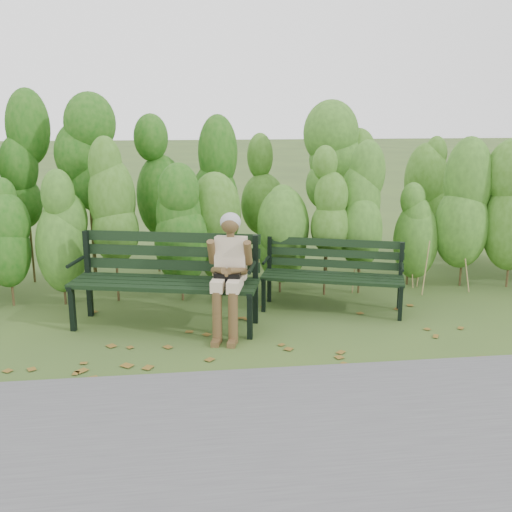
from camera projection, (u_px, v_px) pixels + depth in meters
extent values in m
plane|color=#324820|center=(260.00, 332.00, 6.38)|extent=(80.00, 80.00, 0.00)
cube|color=#474749|center=(301.00, 443.00, 4.26)|extent=(60.00, 2.50, 0.01)
cylinder|color=#47381E|center=(20.00, 272.00, 7.21)|extent=(0.03, 0.03, 0.80)
ellipsoid|color=#356118|center=(15.00, 220.00, 7.05)|extent=(0.64, 0.64, 1.44)
cylinder|color=#47381E|center=(72.00, 271.00, 7.28)|extent=(0.03, 0.03, 0.80)
ellipsoid|color=#356118|center=(68.00, 219.00, 7.13)|extent=(0.64, 0.64, 1.44)
cylinder|color=#47381E|center=(123.00, 269.00, 7.35)|extent=(0.03, 0.03, 0.80)
ellipsoid|color=#356118|center=(120.00, 218.00, 7.20)|extent=(0.64, 0.64, 1.44)
cylinder|color=#47381E|center=(173.00, 267.00, 7.43)|extent=(0.03, 0.03, 0.80)
ellipsoid|color=#356118|center=(171.00, 217.00, 7.27)|extent=(0.64, 0.64, 1.44)
cylinder|color=#47381E|center=(222.00, 266.00, 7.50)|extent=(0.03, 0.03, 0.80)
ellipsoid|color=#356118|center=(222.00, 215.00, 7.35)|extent=(0.64, 0.64, 1.44)
cylinder|color=#47381E|center=(271.00, 264.00, 7.58)|extent=(0.03, 0.03, 0.80)
ellipsoid|color=#356118|center=(271.00, 214.00, 7.42)|extent=(0.64, 0.64, 1.44)
cylinder|color=#47381E|center=(318.00, 263.00, 7.65)|extent=(0.03, 0.03, 0.80)
ellipsoid|color=#356118|center=(319.00, 213.00, 7.50)|extent=(0.64, 0.64, 1.44)
cylinder|color=#47381E|center=(364.00, 261.00, 7.73)|extent=(0.03, 0.03, 0.80)
ellipsoid|color=#356118|center=(366.00, 212.00, 7.57)|extent=(0.64, 0.64, 1.44)
cylinder|color=#47381E|center=(410.00, 260.00, 7.80)|extent=(0.03, 0.03, 0.80)
ellipsoid|color=#356118|center=(413.00, 211.00, 7.65)|extent=(0.64, 0.64, 1.44)
cylinder|color=#47381E|center=(454.00, 258.00, 7.87)|extent=(0.03, 0.03, 0.80)
ellipsoid|color=#356118|center=(458.00, 210.00, 7.72)|extent=(0.64, 0.64, 1.44)
cylinder|color=#47381E|center=(498.00, 257.00, 7.95)|extent=(0.03, 0.03, 0.80)
ellipsoid|color=#356118|center=(503.00, 209.00, 7.79)|extent=(0.64, 0.64, 1.44)
cylinder|color=#47381E|center=(42.00, 242.00, 8.14)|extent=(0.04, 0.04, 1.10)
ellipsoid|color=#174F11|center=(37.00, 177.00, 7.93)|extent=(0.70, 0.70, 1.98)
cylinder|color=#47381E|center=(100.00, 241.00, 8.23)|extent=(0.04, 0.04, 1.10)
ellipsoid|color=#174F11|center=(96.00, 176.00, 8.02)|extent=(0.70, 0.70, 1.98)
cylinder|color=#47381E|center=(157.00, 239.00, 8.33)|extent=(0.04, 0.04, 1.10)
ellipsoid|color=#174F11|center=(154.00, 176.00, 8.12)|extent=(0.70, 0.70, 1.98)
cylinder|color=#47381E|center=(212.00, 238.00, 8.42)|extent=(0.04, 0.04, 1.10)
ellipsoid|color=#174F11|center=(211.00, 175.00, 8.21)|extent=(0.70, 0.70, 1.98)
cylinder|color=#47381E|center=(266.00, 236.00, 8.51)|extent=(0.04, 0.04, 1.10)
ellipsoid|color=#174F11|center=(266.00, 174.00, 8.30)|extent=(0.70, 0.70, 1.98)
cylinder|color=#47381E|center=(318.00, 235.00, 8.61)|extent=(0.04, 0.04, 1.10)
ellipsoid|color=#174F11|center=(320.00, 173.00, 8.39)|extent=(0.70, 0.70, 1.98)
cylinder|color=#47381E|center=(370.00, 233.00, 8.70)|extent=(0.04, 0.04, 1.10)
ellipsoid|color=#174F11|center=(373.00, 173.00, 8.49)|extent=(0.70, 0.70, 1.98)
cylinder|color=#47381E|center=(421.00, 232.00, 8.79)|extent=(0.04, 0.04, 1.10)
ellipsoid|color=#174F11|center=(425.00, 172.00, 8.58)|extent=(0.70, 0.70, 1.98)
cylinder|color=#47381E|center=(470.00, 231.00, 8.89)|extent=(0.04, 0.04, 1.10)
ellipsoid|color=#174F11|center=(475.00, 171.00, 8.67)|extent=(0.70, 0.70, 1.98)
cube|color=brown|center=(209.00, 328.00, 6.50)|extent=(0.11, 0.11, 0.01)
cube|color=brown|center=(445.00, 340.00, 6.14)|extent=(0.09, 0.10, 0.01)
cube|color=brown|center=(476.00, 298.00, 7.52)|extent=(0.11, 0.10, 0.01)
cube|color=brown|center=(329.00, 364.00, 5.57)|extent=(0.11, 0.10, 0.01)
cube|color=brown|center=(330.00, 322.00, 6.66)|extent=(0.11, 0.10, 0.01)
cube|color=brown|center=(93.00, 334.00, 6.32)|extent=(0.11, 0.10, 0.01)
cube|color=brown|center=(156.00, 320.00, 6.74)|extent=(0.11, 0.11, 0.01)
cube|color=brown|center=(409.00, 332.00, 6.38)|extent=(0.10, 0.08, 0.01)
cube|color=brown|center=(326.00, 321.00, 6.71)|extent=(0.09, 0.10, 0.01)
cube|color=brown|center=(132.00, 355.00, 5.79)|extent=(0.09, 0.10, 0.01)
cube|color=brown|center=(100.00, 345.00, 6.03)|extent=(0.10, 0.11, 0.01)
cube|color=brown|center=(238.00, 363.00, 5.60)|extent=(0.11, 0.11, 0.01)
cube|color=brown|center=(337.00, 332.00, 6.38)|extent=(0.10, 0.08, 0.01)
cube|color=brown|center=(315.00, 312.00, 7.00)|extent=(0.11, 0.11, 0.01)
cube|color=brown|center=(407.00, 314.00, 6.93)|extent=(0.10, 0.11, 0.01)
cube|color=brown|center=(509.00, 322.00, 6.69)|extent=(0.11, 0.09, 0.01)
cube|color=brown|center=(264.00, 307.00, 7.19)|extent=(0.11, 0.11, 0.01)
cube|color=brown|center=(66.00, 312.00, 6.99)|extent=(0.10, 0.11, 0.01)
cube|color=brown|center=(258.00, 362.00, 5.63)|extent=(0.11, 0.11, 0.01)
cube|color=brown|center=(180.00, 362.00, 5.62)|extent=(0.11, 0.11, 0.01)
cube|color=brown|center=(232.00, 354.00, 5.81)|extent=(0.09, 0.10, 0.01)
cube|color=brown|center=(302.00, 331.00, 6.40)|extent=(0.09, 0.10, 0.01)
cube|color=brown|center=(4.00, 390.00, 5.07)|extent=(0.10, 0.11, 0.01)
cube|color=brown|center=(503.00, 352.00, 5.86)|extent=(0.11, 0.11, 0.01)
cube|color=brown|center=(106.00, 350.00, 5.89)|extent=(0.11, 0.11, 0.01)
cube|color=brown|center=(206.00, 337.00, 6.23)|extent=(0.08, 0.10, 0.01)
cube|color=brown|center=(506.00, 324.00, 6.61)|extent=(0.11, 0.10, 0.01)
cube|color=brown|center=(497.00, 367.00, 5.52)|extent=(0.11, 0.11, 0.01)
cube|color=brown|center=(344.00, 356.00, 5.76)|extent=(0.08, 0.10, 0.01)
cube|color=brown|center=(118.00, 353.00, 5.84)|extent=(0.10, 0.08, 0.01)
cube|color=brown|center=(264.00, 344.00, 6.04)|extent=(0.11, 0.10, 0.01)
cube|color=brown|center=(154.00, 332.00, 6.38)|extent=(0.11, 0.11, 0.01)
cube|color=brown|center=(5.00, 318.00, 6.81)|extent=(0.11, 0.11, 0.01)
cube|color=brown|center=(210.00, 309.00, 7.09)|extent=(0.11, 0.11, 0.01)
cube|color=brown|center=(35.00, 351.00, 5.87)|extent=(0.09, 0.10, 0.01)
cube|color=black|center=(159.00, 289.00, 6.20)|extent=(1.97, 0.61, 0.04)
cube|color=black|center=(163.00, 285.00, 6.34)|extent=(1.97, 0.61, 0.04)
cube|color=black|center=(166.00, 281.00, 6.47)|extent=(1.97, 0.61, 0.04)
cube|color=black|center=(169.00, 278.00, 6.60)|extent=(1.97, 0.61, 0.04)
cube|color=black|center=(171.00, 265.00, 6.67)|extent=(1.95, 0.55, 0.12)
cube|color=black|center=(171.00, 251.00, 6.65)|extent=(1.95, 0.55, 0.12)
cube|color=black|center=(171.00, 237.00, 6.63)|extent=(1.95, 0.55, 0.12)
cube|color=black|center=(72.00, 309.00, 6.36)|extent=(0.07, 0.07, 0.50)
cube|color=black|center=(88.00, 274.00, 6.76)|extent=(0.07, 0.07, 1.00)
cube|color=black|center=(79.00, 282.00, 6.52)|extent=(0.19, 0.55, 0.04)
cylinder|color=black|center=(75.00, 262.00, 6.41)|extent=(0.14, 0.41, 0.04)
cube|color=black|center=(250.00, 316.00, 6.14)|extent=(0.07, 0.07, 0.50)
cube|color=black|center=(256.00, 280.00, 6.54)|extent=(0.07, 0.07, 1.00)
cube|color=black|center=(253.00, 288.00, 6.30)|extent=(0.19, 0.55, 0.04)
cylinder|color=black|center=(252.00, 267.00, 6.18)|extent=(0.14, 0.41, 0.04)
cube|color=black|center=(331.00, 282.00, 6.79)|extent=(1.58, 0.61, 0.04)
cube|color=black|center=(332.00, 279.00, 6.90)|extent=(1.58, 0.61, 0.04)
cube|color=black|center=(333.00, 276.00, 7.01)|extent=(1.58, 0.61, 0.04)
cube|color=black|center=(333.00, 274.00, 7.11)|extent=(1.58, 0.61, 0.04)
cube|color=black|center=(334.00, 264.00, 7.17)|extent=(1.56, 0.56, 0.10)
cube|color=black|center=(334.00, 253.00, 7.15)|extent=(1.56, 0.56, 0.10)
cube|color=black|center=(335.00, 243.00, 7.14)|extent=(1.56, 0.56, 0.10)
cube|color=black|center=(264.00, 295.00, 6.98)|extent=(0.06, 0.06, 0.41)
cube|color=black|center=(269.00, 269.00, 7.30)|extent=(0.06, 0.06, 0.82)
cube|color=black|center=(266.00, 275.00, 7.11)|extent=(0.19, 0.44, 0.04)
cylinder|color=black|center=(266.00, 260.00, 7.01)|extent=(0.14, 0.33, 0.03)
cube|color=black|center=(400.00, 303.00, 6.68)|extent=(0.06, 0.06, 0.41)
cube|color=black|center=(400.00, 276.00, 7.00)|extent=(0.06, 0.06, 0.82)
cube|color=black|center=(401.00, 283.00, 6.81)|extent=(0.19, 0.44, 0.04)
cylinder|color=black|center=(402.00, 267.00, 6.72)|extent=(0.14, 0.33, 0.03)
cube|color=beige|center=(219.00, 283.00, 6.13)|extent=(0.22, 0.40, 0.12)
cube|color=beige|center=(235.00, 284.00, 6.11)|extent=(0.22, 0.40, 0.12)
cylinder|color=brown|center=(217.00, 317.00, 6.05)|extent=(0.12, 0.12, 0.54)
cylinder|color=brown|center=(233.00, 318.00, 6.03)|extent=(0.12, 0.12, 0.54)
cube|color=brown|center=(216.00, 342.00, 6.04)|extent=(0.12, 0.20, 0.05)
cube|color=brown|center=(232.00, 343.00, 6.02)|extent=(0.12, 0.20, 0.05)
cube|color=beige|center=(231.00, 258.00, 6.30)|extent=(0.37, 0.30, 0.47)
cylinder|color=brown|center=(230.00, 235.00, 6.23)|extent=(0.08, 0.08, 0.09)
sphere|color=brown|center=(230.00, 224.00, 6.19)|extent=(0.19, 0.19, 0.19)
ellipsoid|color=gray|center=(230.00, 222.00, 6.20)|extent=(0.22, 0.21, 0.20)
cylinder|color=brown|center=(212.00, 252.00, 6.24)|extent=(0.13, 0.20, 0.28)
cylinder|color=brown|center=(248.00, 253.00, 6.19)|extent=(0.13, 0.20, 0.28)
cylinder|color=brown|center=(219.00, 271.00, 6.15)|extent=(0.17, 0.25, 0.12)
cylinder|color=brown|center=(237.00, 271.00, 6.13)|extent=(0.24, 0.21, 0.12)
sphere|color=brown|center=(227.00, 274.00, 6.09)|extent=(0.10, 0.10, 0.10)
cube|color=black|center=(227.00, 280.00, 6.12)|extent=(0.29, 0.17, 0.15)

